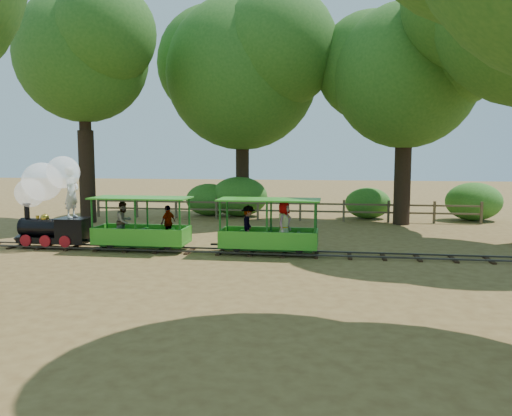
# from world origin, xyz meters

# --- Properties ---
(ground) EXTENTS (90.00, 90.00, 0.00)m
(ground) POSITION_xyz_m (0.00, 0.00, 0.00)
(ground) COLOR olive
(ground) RESTS_ON ground
(track) EXTENTS (22.00, 1.00, 0.10)m
(track) POSITION_xyz_m (0.00, 0.00, 0.07)
(track) COLOR #3F3D3A
(track) RESTS_ON ground
(locomotive) EXTENTS (2.70, 1.27, 3.10)m
(locomotive) POSITION_xyz_m (-6.81, 0.08, 1.74)
(locomotive) COLOR black
(locomotive) RESTS_ON ground
(carriage_front) EXTENTS (3.13, 1.28, 1.63)m
(carriage_front) POSITION_xyz_m (-3.61, -0.00, 0.75)
(carriage_front) COLOR green
(carriage_front) RESTS_ON track
(carriage_rear) EXTENTS (3.13, 1.28, 1.63)m
(carriage_rear) POSITION_xyz_m (0.49, -0.03, 0.78)
(carriage_rear) COLOR green
(carriage_rear) RESTS_ON track
(oak_nw) EXTENTS (7.22, 6.35, 10.27)m
(oak_nw) POSITION_xyz_m (-8.53, 6.08, 7.66)
(oak_nw) COLOR #2D2116
(oak_nw) RESTS_ON ground
(oak_nc) EXTENTS (9.30, 8.18, 10.73)m
(oak_nc) POSITION_xyz_m (-2.04, 9.60, 7.40)
(oak_nc) COLOR #2D2116
(oak_nc) RESTS_ON ground
(oak_ne) EXTENTS (7.73, 6.81, 9.52)m
(oak_ne) POSITION_xyz_m (5.47, 7.58, 6.74)
(oak_ne) COLOR #2D2116
(oak_ne) RESTS_ON ground
(fence) EXTENTS (18.10, 0.10, 1.00)m
(fence) POSITION_xyz_m (0.00, 8.00, 0.58)
(fence) COLOR brown
(fence) RESTS_ON ground
(shrub_west) EXTENTS (2.33, 1.79, 1.61)m
(shrub_west) POSITION_xyz_m (-3.70, 9.30, 0.81)
(shrub_west) COLOR #2D6B1E
(shrub_west) RESTS_ON ground
(shrub_mid_w) EXTENTS (2.85, 2.19, 1.97)m
(shrub_mid_w) POSITION_xyz_m (-2.13, 9.30, 0.99)
(shrub_mid_w) COLOR #2D6B1E
(shrub_mid_w) RESTS_ON ground
(shrub_mid_e) EXTENTS (2.16, 1.66, 1.49)m
(shrub_mid_e) POSITION_xyz_m (4.16, 9.30, 0.75)
(shrub_mid_e) COLOR #2D6B1E
(shrub_mid_e) RESTS_ON ground
(shrub_east) EXTENTS (2.58, 1.98, 1.78)m
(shrub_east) POSITION_xyz_m (9.00, 9.30, 0.89)
(shrub_east) COLOR #2D6B1E
(shrub_east) RESTS_ON ground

